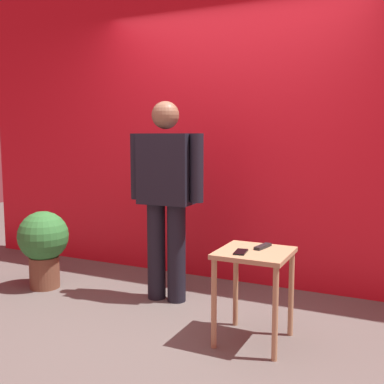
# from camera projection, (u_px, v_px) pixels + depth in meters

# --- Properties ---
(ground_plane) EXTENTS (12.00, 12.00, 0.00)m
(ground_plane) POSITION_uv_depth(u_px,v_px,m) (159.00, 333.00, 3.16)
(ground_plane) COLOR #59544F
(back_wall_red) EXTENTS (5.73, 0.12, 3.13)m
(back_wall_red) POSITION_uv_depth(u_px,v_px,m) (232.00, 112.00, 4.20)
(back_wall_red) COLOR red
(back_wall_red) RESTS_ON ground_plane
(standing_person) EXTENTS (0.64, 0.24, 1.62)m
(standing_person) POSITION_uv_depth(u_px,v_px,m) (166.00, 191.00, 3.71)
(standing_person) COLOR black
(standing_person) RESTS_ON ground_plane
(side_table) EXTENTS (0.45, 0.45, 0.61)m
(side_table) POSITION_uv_depth(u_px,v_px,m) (254.00, 268.00, 2.98)
(side_table) COLOR tan
(side_table) RESTS_ON ground_plane
(cell_phone) EXTENTS (0.09, 0.15, 0.01)m
(cell_phone) POSITION_uv_depth(u_px,v_px,m) (241.00, 252.00, 2.91)
(cell_phone) COLOR black
(cell_phone) RESTS_ON side_table
(tv_remote) EXTENTS (0.08, 0.18, 0.02)m
(tv_remote) POSITION_uv_depth(u_px,v_px,m) (263.00, 246.00, 3.04)
(tv_remote) COLOR black
(tv_remote) RESTS_ON side_table
(potted_plant) EXTENTS (0.44, 0.44, 0.69)m
(potted_plant) POSITION_uv_depth(u_px,v_px,m) (43.00, 243.00, 4.07)
(potted_plant) COLOR brown
(potted_plant) RESTS_ON ground_plane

